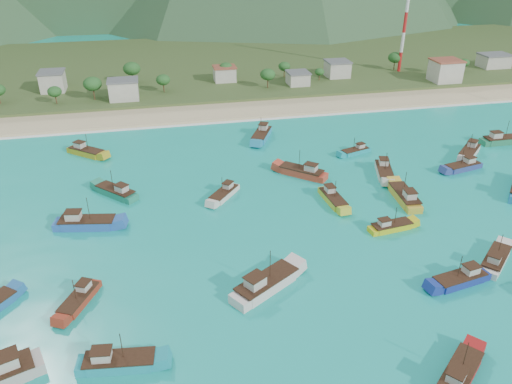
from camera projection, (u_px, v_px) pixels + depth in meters
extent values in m
plane|color=#0D998F|center=(315.00, 248.00, 91.46)|extent=(600.00, 600.00, 0.00)
cube|color=beige|center=(238.00, 110.00, 159.61)|extent=(400.00, 18.00, 1.20)
cube|color=#385123|center=(213.00, 65.00, 212.23)|extent=(400.00, 110.00, 2.40)
cube|color=white|center=(244.00, 120.00, 151.42)|extent=(400.00, 2.50, 0.08)
cube|color=beige|center=(53.00, 82.00, 171.89)|extent=(7.83, 8.56, 6.35)
cube|color=beige|center=(124.00, 90.00, 163.43)|extent=(9.33, 7.24, 6.10)
cube|color=beige|center=(225.00, 74.00, 183.06)|extent=(7.68, 6.40, 4.96)
cube|color=beige|center=(298.00, 79.00, 179.23)|extent=(7.20, 7.26, 4.17)
cube|color=beige|center=(337.00, 69.00, 188.43)|extent=(8.20, 7.91, 5.52)
cube|color=beige|center=(445.00, 71.00, 182.44)|extent=(9.70, 8.62, 7.38)
cube|color=beige|center=(494.00, 61.00, 201.47)|extent=(11.19, 8.01, 4.79)
cylinder|color=red|center=(400.00, 62.00, 195.07)|extent=(1.20, 1.20, 7.40)
cylinder|color=white|center=(402.00, 42.00, 191.59)|extent=(1.20, 1.20, 7.40)
cylinder|color=red|center=(405.00, 22.00, 188.11)|extent=(1.20, 1.20, 7.40)
cylinder|color=white|center=(408.00, 2.00, 184.63)|extent=(1.20, 1.20, 7.40)
cube|color=gold|center=(392.00, 228.00, 96.75)|extent=(9.19, 3.75, 1.62)
cube|color=beige|center=(384.00, 223.00, 95.52)|extent=(2.22, 1.88, 1.32)
cylinder|color=#382114|center=(396.00, 215.00, 95.65)|extent=(0.12, 0.12, 3.65)
cube|color=maroon|center=(459.00, 375.00, 64.76)|extent=(10.08, 9.11, 1.91)
cube|color=beige|center=(456.00, 376.00, 62.46)|extent=(3.07, 3.01, 1.55)
cylinder|color=#382114|center=(466.00, 355.00, 63.72)|extent=(0.12, 0.12, 4.30)
cube|color=#22744E|center=(502.00, 141.00, 135.18)|extent=(11.53, 3.50, 2.09)
cube|color=beige|center=(496.00, 135.00, 133.87)|extent=(2.63, 2.13, 1.70)
cylinder|color=#382114|center=(507.00, 129.00, 133.70)|extent=(0.12, 0.12, 4.71)
cube|color=gold|center=(404.00, 197.00, 107.07)|extent=(4.37, 11.77, 2.09)
cube|color=beige|center=(410.00, 195.00, 104.12)|extent=(2.32, 2.79, 1.70)
cylinder|color=#382114|center=(405.00, 182.00, 106.04)|extent=(0.12, 0.12, 4.71)
cube|color=#2558AD|center=(88.00, 224.00, 97.32)|extent=(12.31, 5.58, 2.16)
cube|color=beige|center=(73.00, 216.00, 96.33)|extent=(3.04, 2.62, 1.75)
cylinder|color=#382114|center=(88.00, 209.00, 95.69)|extent=(0.12, 0.12, 4.86)
cube|color=#AF951C|center=(87.00, 153.00, 128.31)|extent=(10.18, 9.27, 1.94)
cube|color=beige|center=(80.00, 145.00, 128.39)|extent=(3.11, 3.05, 1.57)
cylinder|color=#382114|center=(87.00, 142.00, 126.58)|extent=(0.12, 0.12, 4.36)
cube|color=teal|center=(120.00, 364.00, 66.46)|extent=(10.81, 4.36, 1.91)
cube|color=beige|center=(102.00, 355.00, 65.48)|extent=(2.61, 2.20, 1.55)
cylinder|color=#382114|center=(122.00, 346.00, 65.05)|extent=(0.12, 0.12, 4.30)
cube|color=silver|center=(496.00, 260.00, 87.04)|extent=(9.61, 8.99, 1.85)
cube|color=beige|center=(495.00, 258.00, 84.77)|extent=(2.97, 2.93, 1.50)
cylinder|color=#382114|center=(500.00, 245.00, 86.03)|extent=(0.12, 0.12, 4.16)
cube|color=maroon|center=(79.00, 301.00, 77.73)|extent=(6.41, 9.31, 1.65)
cube|color=beige|center=(84.00, 286.00, 78.61)|extent=(2.40, 2.58, 1.34)
cylinder|color=#382114|center=(74.00, 290.00, 76.03)|extent=(0.12, 0.12, 3.71)
cube|color=#1C7E60|center=(116.00, 193.00, 108.97)|extent=(9.67, 9.90, 1.94)
cube|color=beige|center=(122.00, 188.00, 107.06)|extent=(3.09, 3.11, 1.58)
cylinder|color=#382114|center=(112.00, 179.00, 107.79)|extent=(0.12, 0.12, 4.37)
cube|color=teal|center=(355.00, 152.00, 129.18)|extent=(8.78, 4.94, 1.53)
cube|color=beige|center=(360.00, 146.00, 129.28)|extent=(2.29, 2.05, 1.24)
cylinder|color=#382114|center=(354.00, 144.00, 127.79)|extent=(0.12, 0.12, 3.45)
cube|color=silver|center=(224.00, 195.00, 108.33)|extent=(7.97, 8.92, 1.68)
cube|color=beige|center=(228.00, 185.00, 109.11)|extent=(2.64, 2.70, 1.37)
cylinder|color=#382114|center=(222.00, 185.00, 106.63)|extent=(0.12, 0.12, 3.79)
cube|color=navy|center=(462.00, 168.00, 120.56)|extent=(10.34, 5.00, 1.81)
cube|color=beige|center=(470.00, 160.00, 120.53)|extent=(2.60, 2.26, 1.47)
cylinder|color=#382114|center=(463.00, 157.00, 118.97)|extent=(0.12, 0.12, 4.07)
cube|color=gold|center=(333.00, 200.00, 106.28)|extent=(3.64, 10.03, 1.79)
cube|color=beige|center=(330.00, 189.00, 107.22)|extent=(1.97, 2.37, 1.45)
cylinder|color=#382114|center=(335.00, 189.00, 104.44)|extent=(0.12, 0.12, 4.03)
cube|color=teal|center=(261.00, 136.00, 138.13)|extent=(8.22, 12.08, 2.13)
cube|color=beige|center=(263.00, 127.00, 139.28)|extent=(3.10, 3.34, 1.73)
cylinder|color=#382114|center=(261.00, 125.00, 135.93)|extent=(0.12, 0.12, 4.80)
cube|color=navy|center=(459.00, 281.00, 82.04)|extent=(10.55, 4.79, 1.85)
cube|color=beige|center=(471.00, 270.00, 81.95)|extent=(2.61, 2.25, 1.50)
cylinder|color=#382114|center=(460.00, 267.00, 80.43)|extent=(0.12, 0.12, 4.16)
cube|color=#B73B27|center=(301.00, 173.00, 117.64)|extent=(10.91, 10.28, 2.11)
cube|color=beige|center=(311.00, 168.00, 115.70)|extent=(3.38, 3.34, 1.71)
cylinder|color=#382114|center=(299.00, 159.00, 116.31)|extent=(0.12, 0.12, 4.74)
cube|color=beige|center=(267.00, 285.00, 80.71)|extent=(12.78, 10.05, 2.32)
cube|color=beige|center=(255.00, 282.00, 78.10)|extent=(3.70, 3.53, 1.89)
cylinder|color=#382114|center=(270.00, 264.00, 79.38)|extent=(0.12, 0.12, 5.22)
cube|color=beige|center=(6.00, 362.00, 63.72)|extent=(3.54, 3.20, 1.89)
cube|color=beige|center=(469.00, 153.00, 128.07)|extent=(10.13, 9.89, 1.99)
cube|color=beige|center=(472.00, 144.00, 128.86)|extent=(3.18, 3.16, 1.61)
cylinder|color=#382114|center=(471.00, 142.00, 126.10)|extent=(0.12, 0.12, 4.47)
cube|color=beige|center=(384.00, 173.00, 117.98)|extent=(6.26, 11.24, 1.96)
cube|color=beige|center=(384.00, 162.00, 119.09)|extent=(2.62, 2.93, 1.59)
cylinder|color=#382114|center=(386.00, 161.00, 115.95)|extent=(0.12, 0.12, 4.41)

